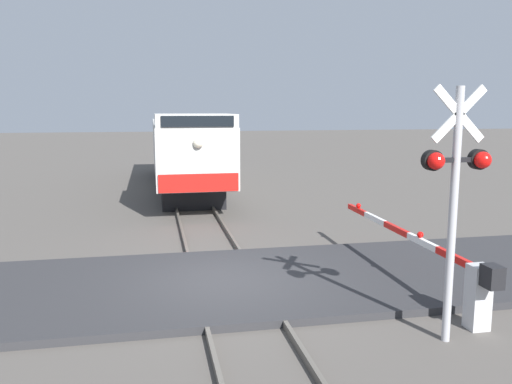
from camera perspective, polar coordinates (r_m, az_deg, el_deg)
ground_plane at (r=12.09m, az=-3.14°, el=-10.20°), size 160.00×160.00×0.00m
rail_track_left at (r=12.00m, az=-6.59°, el=-10.03°), size 0.08×80.00×0.15m
rail_track_right at (r=12.18m, az=0.24°, el=-9.67°), size 0.08×80.00×0.15m
road_surface at (r=12.07m, az=-3.15°, el=-9.85°), size 36.00×4.97×0.16m
locomotive at (r=26.16m, az=-7.78°, el=4.69°), size 2.96×16.22×3.78m
crossing_signal at (r=9.27m, az=20.88°, el=0.78°), size 1.18×0.33×4.38m
crossing_gate at (r=11.25m, az=20.17°, el=-7.79°), size 0.36×6.93×1.31m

